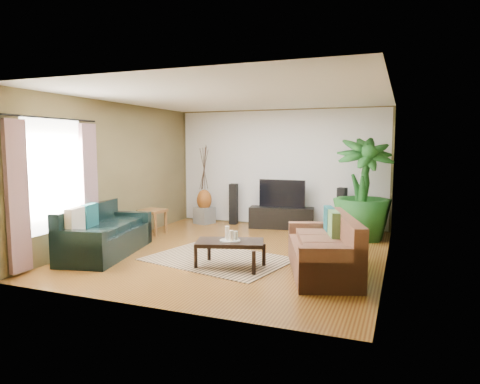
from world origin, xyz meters
The scene contains 28 objects.
floor centered at (0.00, 0.00, 0.00)m, with size 5.50×5.50×0.00m, color brown.
ceiling centered at (0.00, 0.00, 2.70)m, with size 5.50×5.50×0.00m, color white.
wall_back centered at (0.00, 2.75, 1.35)m, with size 5.00×5.00×0.00m, color brown.
wall_front centered at (0.00, -2.75, 1.35)m, with size 5.00×5.00×0.00m, color brown.
wall_left centered at (-2.50, 0.00, 1.35)m, with size 5.50×5.50×0.00m, color brown.
wall_right centered at (2.50, 0.00, 1.35)m, with size 5.50×5.50×0.00m, color brown.
backwall_panel centered at (0.00, 2.74, 1.35)m, with size 4.90×4.90×0.00m, color white.
window_pane centered at (-2.48, -1.60, 1.40)m, with size 1.80×1.80×0.00m, color white.
curtain_near centered at (-2.43, -2.35, 1.15)m, with size 0.08×0.35×2.20m, color gray.
curtain_far centered at (-2.43, -0.85, 1.15)m, with size 0.08×0.35×2.20m, color gray.
curtain_rod centered at (-2.43, -1.60, 2.30)m, with size 0.03×0.03×1.90m, color black.
sofa_left centered at (-2.04, -0.92, 0.42)m, with size 2.01×0.86×0.85m, color black.
sofa_right centered at (1.64, -0.68, 0.42)m, with size 1.91×0.86×0.85m, color brown.
area_rug centered at (-0.10, -0.55, 0.01)m, with size 2.22×1.57×0.01m, color tan.
coffee_table centered at (0.26, -0.90, 0.21)m, with size 1.02×0.56×0.42m, color black.
candle_tray centered at (0.26, -0.90, 0.43)m, with size 0.32×0.32×0.01m, color #9C9B96.
candle_tall centered at (0.20, -0.87, 0.53)m, with size 0.07×0.07×0.20m, color beige.
candle_mid centered at (0.30, -0.94, 0.51)m, with size 0.07×0.07×0.16m, color white.
candle_short centered at (0.33, -0.84, 0.50)m, with size 0.07×0.07×0.13m, color beige.
tv_stand centered at (0.16, 2.41, 0.24)m, with size 1.44×0.43×0.48m, color black.
television centered at (0.16, 2.43, 0.79)m, with size 1.06×0.06×0.62m, color black.
speaker_left centered at (-1.05, 2.50, 0.48)m, with size 0.17×0.19×0.97m, color black.
speaker_right centered at (1.49, 2.42, 0.49)m, with size 0.17×0.19×0.97m, color black.
potted_plant centered at (1.96, 1.89, 1.02)m, with size 1.14×1.14×2.03m, color #1C541D.
plant_pot centered at (1.96, 1.89, 0.15)m, with size 0.38×0.38×0.29m, color black.
pedestal centered at (-1.75, 2.33, 0.20)m, with size 0.39×0.39×0.39m, color gray.
vase centered at (-1.75, 2.33, 0.57)m, with size 0.36×0.36×0.50m, color brown.
side_table centered at (-2.25, 0.84, 0.26)m, with size 0.49×0.49×0.52m, color brown.
Camera 1 is at (2.72, -6.85, 1.89)m, focal length 32.00 mm.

